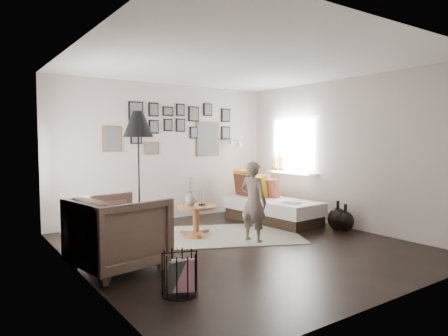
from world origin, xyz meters
TOP-DOWN VIEW (x-y plane):
  - ground at (0.00, 0.00)m, footprint 4.80×4.80m
  - wall_back at (0.00, 2.40)m, footprint 4.50×0.00m
  - wall_front at (0.00, -2.40)m, footprint 4.50×0.00m
  - wall_left at (-2.25, 0.00)m, footprint 0.00×4.80m
  - wall_right at (2.25, 0.00)m, footprint 0.00×4.80m
  - ceiling at (0.00, 0.00)m, footprint 4.80×4.80m
  - door_left at (-2.23, 1.20)m, footprint 0.00×2.14m
  - window_right at (2.18, 1.34)m, footprint 0.15×1.32m
  - gallery_wall at (0.29, 2.38)m, footprint 2.74×0.03m
  - wall_sconce at (1.55, 2.13)m, footprint 0.18×0.36m
  - rug at (0.24, 0.61)m, footprint 2.62×2.30m
  - pedestal_table at (-0.26, 0.83)m, footprint 0.64×0.64m
  - vase at (-0.34, 0.85)m, footprint 0.18×0.18m
  - candles at (-0.15, 0.83)m, footprint 0.11×0.11m
  - daybed at (1.50, 1.09)m, footprint 0.96×2.00m
  - magazine_on_daybed at (1.44, 0.45)m, footprint 0.27×0.33m
  - armchair at (-1.83, -0.04)m, footprint 1.13×1.10m
  - armchair_cushion at (-1.80, 0.01)m, footprint 0.46×0.47m
  - floor_lamp at (-1.05, 1.22)m, footprint 0.46×0.46m
  - magazine_basket at (-1.61, -1.12)m, footprint 0.44×0.44m
  - demijohn_large at (1.95, -0.15)m, footprint 0.34×0.34m
  - demijohn_small at (2.00, -0.27)m, footprint 0.30×0.30m
  - child at (0.29, 0.07)m, footprint 0.40×0.51m

SIDE VIEW (x-z plane):
  - ground at x=0.00m, z-range 0.00..0.00m
  - rug at x=0.24m, z-range 0.00..0.01m
  - demijohn_small at x=2.00m, z-range -0.06..0.40m
  - demijohn_large at x=1.95m, z-range -0.06..0.45m
  - magazine_basket at x=-1.61m, z-range 0.00..0.42m
  - pedestal_table at x=-0.26m, z-range -0.02..0.48m
  - daybed at x=1.50m, z-range -0.17..0.76m
  - magazine_on_daybed at x=1.44m, z-range 0.43..0.45m
  - armchair at x=-1.83m, z-range 0.00..0.88m
  - armchair_cushion at x=-1.80m, z-range 0.39..0.57m
  - child at x=0.29m, z-range 0.00..1.22m
  - candles at x=-0.15m, z-range 0.50..0.73m
  - vase at x=-0.34m, z-range 0.41..0.87m
  - window_right at x=2.18m, z-range 0.28..1.58m
  - door_left at x=-2.23m, z-range -0.02..2.12m
  - wall_back at x=0.00m, z-range -0.95..3.55m
  - wall_front at x=0.00m, z-range -0.95..3.55m
  - wall_left at x=-2.25m, z-range -1.10..3.70m
  - wall_right at x=2.25m, z-range -1.10..3.70m
  - wall_sconce at x=1.55m, z-range 1.38..1.54m
  - floor_lamp at x=-1.05m, z-range 0.71..2.68m
  - gallery_wall at x=0.29m, z-range 1.20..2.28m
  - ceiling at x=0.00m, z-range 2.60..2.60m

